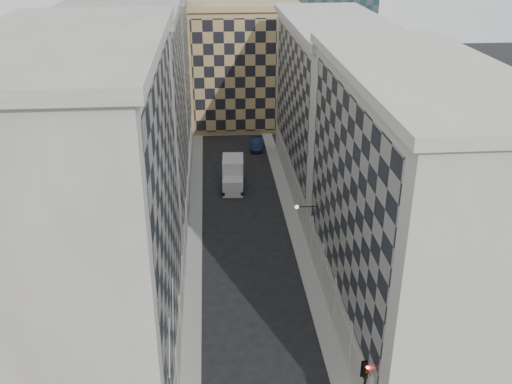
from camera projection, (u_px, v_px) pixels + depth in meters
sidewalk_west at (195, 238)px, 58.15m from camera, size 1.50×100.00×0.15m
sidewalk_east at (297, 233)px, 58.93m from camera, size 1.50×100.00×0.15m
bldg_left_a at (91, 229)px, 35.60m from camera, size 10.80×22.80×23.70m
bldg_left_b at (132, 125)px, 55.65m from camera, size 10.80×22.80×22.70m
bldg_left_c at (151, 76)px, 75.70m from camera, size 10.80×22.80×21.70m
bldg_right_a at (408, 208)px, 41.46m from camera, size 10.80×26.80×20.70m
bldg_right_b at (332, 107)px, 66.01m from camera, size 10.80×28.80×19.70m
tan_block at (242, 63)px, 88.88m from camera, size 16.80×14.80×18.80m
flagpoles_left at (171, 324)px, 33.09m from camera, size 0.10×6.33×2.33m
bracket_lamp at (299, 207)px, 50.85m from camera, size 1.98×0.36×0.36m
traffic_light at (365, 378)px, 35.67m from camera, size 0.56×0.50×4.43m
box_truck at (233, 175)px, 69.15m from camera, size 2.86×6.30×3.38m
dark_car at (257, 143)px, 81.12m from camera, size 2.11×4.86×1.56m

